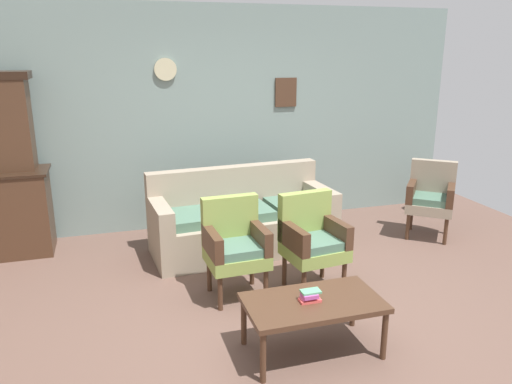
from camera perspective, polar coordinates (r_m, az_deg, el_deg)
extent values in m
plane|color=brown|center=(4.28, 3.73, -14.58)|extent=(7.68, 7.68, 0.00)
cube|color=gray|center=(6.27, -4.59, 8.38)|extent=(6.40, 0.06, 2.70)
cube|color=#472D1E|center=(6.45, 3.43, 11.30)|extent=(0.28, 0.02, 0.36)
cylinder|color=beige|center=(6.07, -10.31, 13.62)|extent=(0.26, 0.03, 0.26)
cube|color=gray|center=(5.57, -1.39, -4.66)|extent=(2.06, 0.95, 0.42)
cube|color=gray|center=(5.72, -2.51, 0.62)|extent=(2.01, 0.31, 0.48)
cube|color=gray|center=(5.83, 7.14, -0.43)|extent=(0.22, 0.81, 0.24)
cube|color=gray|center=(5.24, -10.94, -2.50)|extent=(0.22, 0.81, 0.24)
cube|color=#4C705B|center=(5.67, 4.32, -1.57)|extent=(0.57, 0.60, 0.10)
cube|color=#4C705B|center=(5.45, -1.27, -2.25)|extent=(0.57, 0.60, 0.10)
cube|color=#4C705B|center=(5.29, -7.27, -2.95)|extent=(0.57, 0.60, 0.10)
cube|color=#849947|center=(4.51, -2.23, -7.51)|extent=(0.54, 0.50, 0.12)
cube|color=#4C705B|center=(4.45, -2.16, -6.55)|extent=(0.46, 0.43, 0.10)
cube|color=#849947|center=(4.58, -3.01, -3.23)|extent=(0.52, 0.12, 0.46)
cube|color=#472D1E|center=(4.51, 0.43, -5.17)|extent=(0.10, 0.48, 0.22)
cube|color=#472D1E|center=(4.39, -5.01, -5.84)|extent=(0.10, 0.48, 0.22)
cylinder|color=#472D1E|center=(4.50, 1.14, -10.65)|extent=(0.04, 0.04, 0.32)
cylinder|color=#472D1E|center=(4.38, -4.12, -11.44)|extent=(0.04, 0.04, 0.32)
cylinder|color=#472D1E|center=(4.82, -0.46, -8.73)|extent=(0.04, 0.04, 0.32)
cylinder|color=#472D1E|center=(4.71, -5.36, -9.41)|extent=(0.04, 0.04, 0.32)
cube|color=#849947|center=(4.66, 6.69, -6.77)|extent=(0.57, 0.54, 0.12)
cube|color=#4C705B|center=(4.61, 6.85, -5.83)|extent=(0.49, 0.46, 0.10)
cube|color=#849947|center=(4.72, 5.58, -2.68)|extent=(0.53, 0.16, 0.46)
cube|color=#472D1E|center=(4.71, 9.07, -4.41)|extent=(0.14, 0.49, 0.22)
cube|color=#472D1E|center=(4.50, 4.32, -5.24)|extent=(0.14, 0.49, 0.22)
cylinder|color=#472D1E|center=(4.71, 10.02, -9.61)|extent=(0.04, 0.04, 0.32)
cylinder|color=#472D1E|center=(4.51, 5.48, -10.64)|extent=(0.04, 0.04, 0.32)
cylinder|color=#472D1E|center=(5.00, 7.60, -7.93)|extent=(0.04, 0.04, 0.32)
cylinder|color=#472D1E|center=(4.81, 3.26, -8.81)|extent=(0.04, 0.04, 0.32)
cube|color=gray|center=(6.27, 19.20, -1.57)|extent=(0.71, 0.70, 0.12)
cube|color=#4C705B|center=(6.22, 19.26, -0.83)|extent=(0.60, 0.60, 0.10)
cube|color=gray|center=(6.39, 19.56, 1.42)|extent=(0.47, 0.41, 0.46)
cube|color=#472D1E|center=(6.22, 21.36, -0.29)|extent=(0.37, 0.42, 0.22)
cube|color=#472D1E|center=(6.23, 17.33, 0.14)|extent=(0.37, 0.42, 0.22)
cylinder|color=#472D1E|center=(6.15, 20.84, -4.23)|extent=(0.04, 0.04, 0.32)
cylinder|color=#472D1E|center=(6.17, 16.95, -3.81)|extent=(0.04, 0.04, 0.32)
cylinder|color=#472D1E|center=(6.51, 20.98, -3.14)|extent=(0.04, 0.04, 0.32)
cylinder|color=#472D1E|center=(6.53, 17.31, -2.74)|extent=(0.04, 0.04, 0.32)
cube|color=#472D1E|center=(3.74, 6.55, -12.46)|extent=(1.00, 0.56, 0.04)
cylinder|color=#472D1E|center=(3.91, -1.41, -14.57)|extent=(0.04, 0.04, 0.38)
cylinder|color=#472D1E|center=(4.21, 11.03, -12.46)|extent=(0.04, 0.04, 0.38)
cylinder|color=#472D1E|center=(3.52, 0.81, -18.39)|extent=(0.04, 0.04, 0.38)
cylinder|color=#472D1E|center=(3.86, 14.45, -15.59)|extent=(0.04, 0.04, 0.38)
cube|color=#E3524F|center=(3.71, 6.17, -12.17)|extent=(0.16, 0.08, 0.02)
cube|color=#D25EAB|center=(3.72, 6.12, -11.84)|extent=(0.13, 0.07, 0.02)
cube|color=#B94C9D|center=(3.69, 6.12, -11.64)|extent=(0.11, 0.09, 0.03)
cube|color=#5AA078|center=(3.70, 6.33, -11.21)|extent=(0.14, 0.09, 0.02)
cylinder|color=brown|center=(7.23, 19.14, 0.09)|extent=(0.18, 0.18, 0.61)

